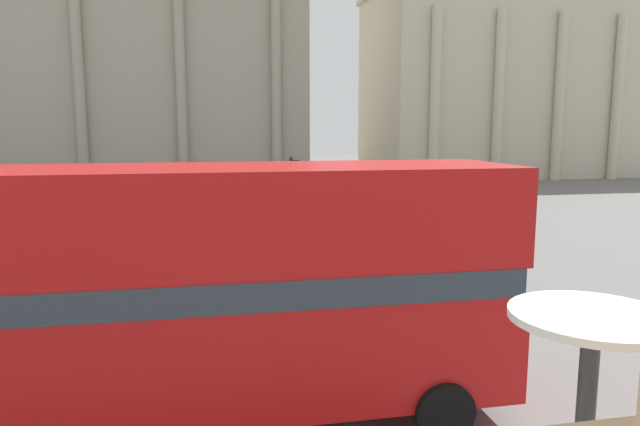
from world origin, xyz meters
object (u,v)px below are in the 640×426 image
(double_decker_bus, at_px, (164,288))
(pedestrian_black, at_px, (180,199))
(plaza_building_right, at_px, (517,85))
(pedestrian_blue, at_px, (307,241))
(traffic_light_near, at_px, (128,255))
(plaza_building_left, at_px, (140,63))
(car_silver, at_px, (448,254))
(pedestrian_white, at_px, (111,213))
(traffic_light_mid, at_px, (293,195))
(cafe_dining_table, at_px, (589,364))

(double_decker_bus, xyz_separation_m, pedestrian_black, (-0.79, 22.90, -1.34))
(plaza_building_right, relative_size, pedestrian_black, 17.36)
(pedestrian_blue, bearing_deg, traffic_light_near, 133.51)
(plaza_building_left, bearing_deg, car_silver, -71.87)
(car_silver, distance_m, pedestrian_white, 15.82)
(plaza_building_left, relative_size, car_silver, 7.75)
(plaza_building_right, xyz_separation_m, car_silver, (-24.25, -38.34, -8.61))
(pedestrian_blue, bearing_deg, car_silver, -122.80)
(plaza_building_right, xyz_separation_m, pedestrian_blue, (-28.81, -36.85, -8.30))
(traffic_light_mid, bearing_deg, pedestrian_black, 110.01)
(double_decker_bus, xyz_separation_m, traffic_light_mid, (3.66, 10.66, 0.16))
(plaza_building_left, relative_size, pedestrian_white, 18.71)
(double_decker_bus, bearing_deg, plaza_building_right, 54.20)
(traffic_light_near, distance_m, pedestrian_white, 16.58)
(plaza_building_right, bearing_deg, traffic_light_near, -127.00)
(double_decker_bus, relative_size, car_silver, 2.70)
(traffic_light_near, relative_size, traffic_light_mid, 0.98)
(pedestrian_blue, bearing_deg, double_decker_bus, 143.39)
(cafe_dining_table, bearing_deg, pedestrian_blue, 83.61)
(cafe_dining_table, distance_m, traffic_light_mid, 18.08)
(double_decker_bus, xyz_separation_m, plaza_building_left, (-5.65, 52.05, 8.91))
(car_silver, xyz_separation_m, pedestrian_white, (-12.31, 9.92, 0.30))
(traffic_light_mid, bearing_deg, car_silver, -23.42)
(plaza_building_right, bearing_deg, car_silver, -122.31)
(pedestrian_black, bearing_deg, double_decker_bus, -61.28)
(plaza_building_right, bearing_deg, double_decker_bus, -125.03)
(plaza_building_right, xyz_separation_m, traffic_light_mid, (-29.18, -36.20, -6.77))
(car_silver, relative_size, pedestrian_white, 2.41)
(plaza_building_right, relative_size, traffic_light_near, 8.18)
(cafe_dining_table, distance_m, plaza_building_left, 60.29)
(traffic_light_near, relative_size, pedestrian_white, 2.18)
(plaza_building_right, bearing_deg, pedestrian_blue, -128.02)
(cafe_dining_table, relative_size, pedestrian_black, 0.41)
(plaza_building_left, relative_size, traffic_light_near, 8.57)
(double_decker_bus, height_order, pedestrian_white, double_decker_bus)
(cafe_dining_table, xyz_separation_m, plaza_building_left, (-7.75, 59.35, 7.25))
(cafe_dining_table, relative_size, plaza_building_right, 0.02)
(pedestrian_black, relative_size, pedestrian_white, 1.03)
(car_silver, bearing_deg, cafe_dining_table, 106.46)
(cafe_dining_table, height_order, pedestrian_blue, cafe_dining_table)
(pedestrian_white, bearing_deg, cafe_dining_table, 113.91)
(pedestrian_black, bearing_deg, cafe_dining_table, -57.80)
(cafe_dining_table, distance_m, pedestrian_white, 26.55)
(double_decker_bus, distance_m, pedestrian_blue, 10.88)
(traffic_light_near, bearing_deg, plaza_building_left, 95.52)
(pedestrian_blue, xyz_separation_m, pedestrian_white, (-7.75, 8.43, -0.01))
(plaza_building_left, relative_size, pedestrian_blue, 18.56)
(cafe_dining_table, bearing_deg, double_decker_bus, 106.04)
(traffic_light_mid, distance_m, pedestrian_blue, 1.70)
(cafe_dining_table, xyz_separation_m, pedestrian_white, (-5.81, 25.73, -3.03))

